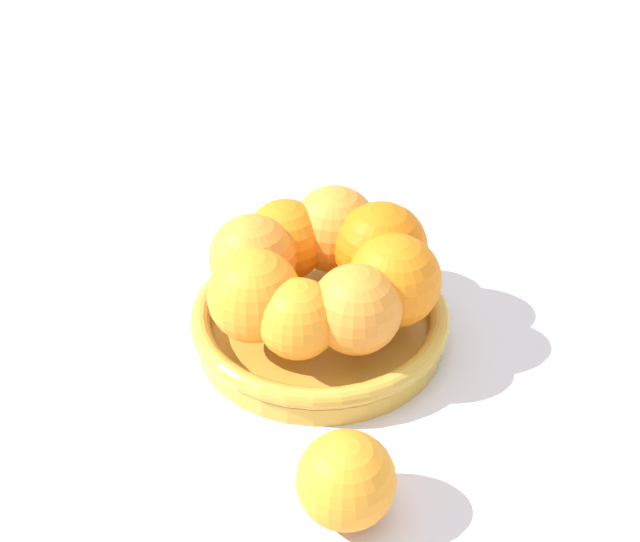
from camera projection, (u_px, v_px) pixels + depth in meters
The scene contains 4 objects.
ground_plane at pixel (320, 337), 0.81m from camera, with size 4.00×4.00×0.00m, color silver.
fruit_bowl at pixel (320, 322), 0.79m from camera, with size 0.23×0.23×0.04m.
orange_pile at pixel (323, 268), 0.76m from camera, with size 0.20×0.19×0.08m.
stray_orange at pixel (346, 480), 0.63m from camera, with size 0.07×0.07×0.07m, color orange.
Camera 1 is at (0.09, 0.61, 0.53)m, focal length 50.00 mm.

